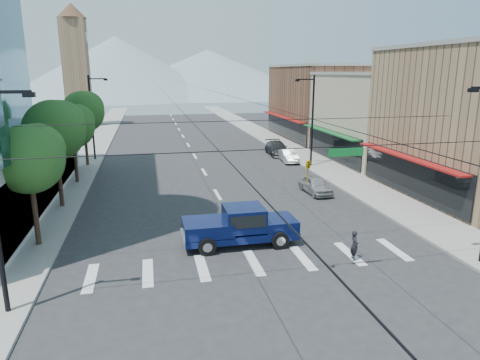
{
  "coord_description": "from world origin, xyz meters",
  "views": [
    {
      "loc": [
        -5.03,
        -17.64,
        9.28
      ],
      "look_at": [
        0.2,
        6.6,
        3.0
      ],
      "focal_mm": 32.0,
      "sensor_mm": 36.0,
      "label": 1
    }
  ],
  "objects_px": {
    "parked_car_far": "(277,148)",
    "parked_car_near": "(315,185)",
    "pickup_truck": "(239,225)",
    "pedestrian": "(354,245)",
    "parked_car_mid": "(288,156)"
  },
  "relations": [
    {
      "from": "pickup_truck",
      "to": "parked_car_near",
      "type": "height_order",
      "value": "pickup_truck"
    },
    {
      "from": "pickup_truck",
      "to": "pedestrian",
      "type": "relative_size",
      "value": 4.07
    },
    {
      "from": "pickup_truck",
      "to": "pedestrian",
      "type": "bearing_deg",
      "value": -31.61
    },
    {
      "from": "pickup_truck",
      "to": "parked_car_near",
      "type": "relative_size",
      "value": 1.6
    },
    {
      "from": "parked_car_far",
      "to": "parked_car_near",
      "type": "bearing_deg",
      "value": -92.93
    },
    {
      "from": "pedestrian",
      "to": "parked_car_mid",
      "type": "height_order",
      "value": "pedestrian"
    },
    {
      "from": "pedestrian",
      "to": "parked_car_near",
      "type": "bearing_deg",
      "value": -8.92
    },
    {
      "from": "pickup_truck",
      "to": "pedestrian",
      "type": "distance_m",
      "value": 6.16
    },
    {
      "from": "parked_car_near",
      "to": "parked_car_mid",
      "type": "relative_size",
      "value": 0.97
    },
    {
      "from": "pickup_truck",
      "to": "parked_car_far",
      "type": "distance_m",
      "value": 26.82
    },
    {
      "from": "parked_car_mid",
      "to": "parked_car_far",
      "type": "relative_size",
      "value": 0.78
    },
    {
      "from": "pickup_truck",
      "to": "pedestrian",
      "type": "xyz_separation_m",
      "value": [
        5.25,
        -3.21,
        -0.34
      ]
    },
    {
      "from": "pickup_truck",
      "to": "parked_car_near",
      "type": "distance_m",
      "value": 11.92
    },
    {
      "from": "pedestrian",
      "to": "parked_car_mid",
      "type": "relative_size",
      "value": 0.38
    },
    {
      "from": "pedestrian",
      "to": "parked_car_near",
      "type": "xyz_separation_m",
      "value": [
        2.75,
        12.04,
        -0.1
      ]
    }
  ]
}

